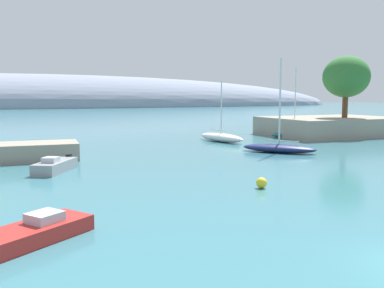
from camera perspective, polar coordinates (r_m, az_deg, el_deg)
shore_outcrop at (r=66.08m, az=18.47°, el=2.33°), size 18.93×13.63×2.72m
tree_clump_shore at (r=65.63m, az=20.39°, el=8.62°), size 6.72×6.72×9.01m
distant_ridge at (r=235.50m, az=-20.67°, el=4.73°), size 378.63×68.73×34.96m
sailboat_white_near_shore at (r=53.96m, az=4.01°, el=0.95°), size 3.70×8.47×7.79m
sailboat_navy_mid_mooring at (r=44.35m, az=11.83°, el=-0.47°), size 6.85×7.37×9.72m
sailboat_teal_outer_mooring at (r=60.21m, az=13.84°, el=1.25°), size 6.30×5.07×9.79m
motorboat_red_foreground at (r=18.29m, az=-21.41°, el=-11.35°), size 5.45×4.59×1.06m
motorboat_grey_alongside_breakwater at (r=34.09m, az=-18.26°, el=-2.86°), size 3.84×4.83×1.26m
mooring_buoy_yellow at (r=27.05m, az=9.51°, el=-5.28°), size 0.70×0.70×0.70m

